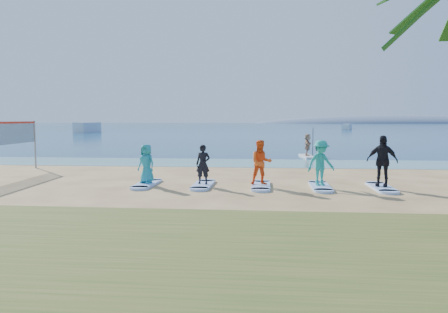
# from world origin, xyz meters

# --- Properties ---
(ground) EXTENTS (600.00, 600.00, 0.00)m
(ground) POSITION_xyz_m (0.00, 0.00, 0.00)
(ground) COLOR tan
(ground) RESTS_ON ground
(shallow_water) EXTENTS (600.00, 600.00, 0.00)m
(shallow_water) POSITION_xyz_m (0.00, 10.50, 0.01)
(shallow_water) COLOR teal
(shallow_water) RESTS_ON ground
(ocean) EXTENTS (600.00, 600.00, 0.00)m
(ocean) POSITION_xyz_m (0.00, 160.00, 0.01)
(ocean) COLOR navy
(ocean) RESTS_ON ground
(island_ridge) EXTENTS (220.00, 56.00, 18.00)m
(island_ridge) POSITION_xyz_m (95.00, 300.00, 0.00)
(island_ridge) COLOR slate
(island_ridge) RESTS_ON ground
(paddleboard) EXTENTS (0.99, 3.05, 0.12)m
(paddleboard) POSITION_xyz_m (3.95, 14.85, 0.06)
(paddleboard) COLOR silver
(paddleboard) RESTS_ON ground
(paddleboarder) EXTENTS (0.61, 1.42, 1.48)m
(paddleboarder) POSITION_xyz_m (3.95, 14.85, 0.86)
(paddleboarder) COLOR tan
(paddleboarder) RESTS_ON paddleboard
(boat_offshore_a) EXTENTS (3.04, 7.35, 2.00)m
(boat_offshore_a) POSITION_xyz_m (-34.36, 68.75, 0.00)
(boat_offshore_a) COLOR silver
(boat_offshore_a) RESTS_ON ground
(boat_offshore_b) EXTENTS (3.57, 5.94, 1.44)m
(boat_offshore_b) POSITION_xyz_m (21.94, 100.96, 0.00)
(boat_offshore_b) COLOR silver
(boat_offshore_b) RESTS_ON ground
(surfboard_0) EXTENTS (0.70, 2.20, 0.09)m
(surfboard_0) POSITION_xyz_m (-3.50, 1.39, 0.04)
(surfboard_0) COLOR #A4C6FF
(surfboard_0) RESTS_ON ground
(student_0) EXTENTS (0.88, 0.75, 1.52)m
(student_0) POSITION_xyz_m (-3.50, 1.39, 0.85)
(student_0) COLOR teal
(student_0) RESTS_ON surfboard_0
(surfboard_1) EXTENTS (0.70, 2.20, 0.09)m
(surfboard_1) POSITION_xyz_m (-1.27, 1.39, 0.04)
(surfboard_1) COLOR #A4C6FF
(surfboard_1) RESTS_ON ground
(student_1) EXTENTS (0.58, 0.41, 1.51)m
(student_1) POSITION_xyz_m (-1.27, 1.39, 0.85)
(student_1) COLOR black
(student_1) RESTS_ON surfboard_1
(surfboard_2) EXTENTS (0.70, 2.20, 0.09)m
(surfboard_2) POSITION_xyz_m (0.96, 1.39, 0.04)
(surfboard_2) COLOR #A4C6FF
(surfboard_2) RESTS_ON ground
(student_2) EXTENTS (0.91, 0.76, 1.70)m
(student_2) POSITION_xyz_m (0.96, 1.39, 0.94)
(student_2) COLOR #F05719
(student_2) RESTS_ON surfboard_2
(surfboard_3) EXTENTS (0.70, 2.20, 0.09)m
(surfboard_3) POSITION_xyz_m (3.20, 1.39, 0.04)
(surfboard_3) COLOR #A4C6FF
(surfboard_3) RESTS_ON ground
(student_3) EXTENTS (1.26, 1.02, 1.71)m
(student_3) POSITION_xyz_m (3.20, 1.39, 0.94)
(student_3) COLOR teal
(student_3) RESTS_ON surfboard_3
(surfboard_4) EXTENTS (0.70, 2.20, 0.09)m
(surfboard_4) POSITION_xyz_m (5.43, 1.39, 0.04)
(surfboard_4) COLOR #A4C6FF
(surfboard_4) RESTS_ON ground
(student_4) EXTENTS (1.20, 0.88, 1.90)m
(student_4) POSITION_xyz_m (5.43, 1.39, 1.04)
(student_4) COLOR black
(student_4) RESTS_ON surfboard_4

